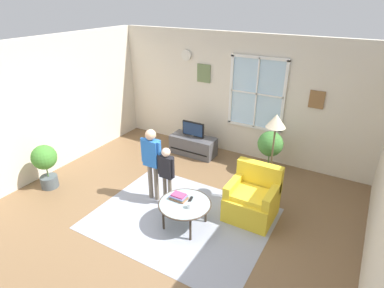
{
  "coord_description": "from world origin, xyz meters",
  "views": [
    {
      "loc": [
        2.52,
        -3.35,
        3.39
      ],
      "look_at": [
        0.2,
        0.64,
        1.19
      ],
      "focal_mm": 29.88,
      "sensor_mm": 36.0,
      "label": 1
    }
  ],
  "objects_px": {
    "television": "(193,129)",
    "coffee_table": "(185,205)",
    "potted_plant_corner": "(45,162)",
    "remote_near_books": "(191,199)",
    "floor_lamp": "(275,130)",
    "cup": "(189,206)",
    "potted_plant_by_window": "(270,146)",
    "person_blue_shirt": "(152,157)",
    "tv_stand": "(193,145)",
    "person_black_shirt": "(167,170)",
    "armchair": "(252,199)",
    "book_stack": "(179,197)"
  },
  "relations": [
    {
      "from": "television",
      "to": "coffee_table",
      "type": "bearing_deg",
      "value": -63.03
    },
    {
      "from": "potted_plant_corner",
      "to": "remote_near_books",
      "type": "bearing_deg",
      "value": 9.21
    },
    {
      "from": "television",
      "to": "floor_lamp",
      "type": "distance_m",
      "value": 2.4
    },
    {
      "from": "cup",
      "to": "potted_plant_by_window",
      "type": "bearing_deg",
      "value": 78.23
    },
    {
      "from": "person_blue_shirt",
      "to": "floor_lamp",
      "type": "bearing_deg",
      "value": 27.69
    },
    {
      "from": "cup",
      "to": "remote_near_books",
      "type": "height_order",
      "value": "cup"
    },
    {
      "from": "remote_near_books",
      "to": "tv_stand",
      "type": "bearing_deg",
      "value": 118.99
    },
    {
      "from": "television",
      "to": "remote_near_books",
      "type": "distance_m",
      "value": 2.43
    },
    {
      "from": "coffee_table",
      "to": "potted_plant_by_window",
      "type": "xyz_separation_m",
      "value": [
        0.61,
        2.29,
        0.21
      ]
    },
    {
      "from": "floor_lamp",
      "to": "person_blue_shirt",
      "type": "bearing_deg",
      "value": -152.31
    },
    {
      "from": "person_black_shirt",
      "to": "cup",
      "type": "bearing_deg",
      "value": -30.32
    },
    {
      "from": "person_black_shirt",
      "to": "potted_plant_corner",
      "type": "relative_size",
      "value": 1.26
    },
    {
      "from": "television",
      "to": "remote_near_books",
      "type": "relative_size",
      "value": 3.79
    },
    {
      "from": "person_black_shirt",
      "to": "person_blue_shirt",
      "type": "xyz_separation_m",
      "value": [
        -0.31,
        0.02,
        0.16
      ]
    },
    {
      "from": "armchair",
      "to": "book_stack",
      "type": "bearing_deg",
      "value": -142.97
    },
    {
      "from": "armchair",
      "to": "television",
      "type": "bearing_deg",
      "value": 143.26
    },
    {
      "from": "remote_near_books",
      "to": "potted_plant_corner",
      "type": "relative_size",
      "value": 0.16
    },
    {
      "from": "person_blue_shirt",
      "to": "television",
      "type": "bearing_deg",
      "value": 98.19
    },
    {
      "from": "television",
      "to": "potted_plant_by_window",
      "type": "xyz_separation_m",
      "value": [
        1.76,
        0.04,
        0.0
      ]
    },
    {
      "from": "remote_near_books",
      "to": "potted_plant_by_window",
      "type": "height_order",
      "value": "potted_plant_by_window"
    },
    {
      "from": "television",
      "to": "floor_lamp",
      "type": "bearing_deg",
      "value": -24.56
    },
    {
      "from": "book_stack",
      "to": "floor_lamp",
      "type": "height_order",
      "value": "floor_lamp"
    },
    {
      "from": "television",
      "to": "remote_near_books",
      "type": "height_order",
      "value": "television"
    },
    {
      "from": "book_stack",
      "to": "floor_lamp",
      "type": "distance_m",
      "value": 1.88
    },
    {
      "from": "coffee_table",
      "to": "person_black_shirt",
      "type": "xyz_separation_m",
      "value": [
        -0.56,
        0.34,
        0.29
      ]
    },
    {
      "from": "coffee_table",
      "to": "book_stack",
      "type": "xyz_separation_m",
      "value": [
        -0.14,
        0.05,
        0.07
      ]
    },
    {
      "from": "tv_stand",
      "to": "armchair",
      "type": "bearing_deg",
      "value": -36.79
    },
    {
      "from": "person_black_shirt",
      "to": "remote_near_books",
      "type": "bearing_deg",
      "value": -19.63
    },
    {
      "from": "armchair",
      "to": "potted_plant_by_window",
      "type": "relative_size",
      "value": 0.95
    },
    {
      "from": "tv_stand",
      "to": "cup",
      "type": "bearing_deg",
      "value": -61.3
    },
    {
      "from": "tv_stand",
      "to": "potted_plant_corner",
      "type": "bearing_deg",
      "value": -123.08
    },
    {
      "from": "armchair",
      "to": "floor_lamp",
      "type": "xyz_separation_m",
      "value": [
        0.1,
        0.52,
        1.06
      ]
    },
    {
      "from": "remote_near_books",
      "to": "floor_lamp",
      "type": "xyz_separation_m",
      "value": [
        0.89,
        1.18,
        0.94
      ]
    },
    {
      "from": "television",
      "to": "cup",
      "type": "height_order",
      "value": "television"
    },
    {
      "from": "tv_stand",
      "to": "potted_plant_corner",
      "type": "relative_size",
      "value": 1.2
    },
    {
      "from": "coffee_table",
      "to": "potted_plant_by_window",
      "type": "height_order",
      "value": "potted_plant_by_window"
    },
    {
      "from": "coffee_table",
      "to": "book_stack",
      "type": "relative_size",
      "value": 3.19
    },
    {
      "from": "floor_lamp",
      "to": "tv_stand",
      "type": "bearing_deg",
      "value": 155.38
    },
    {
      "from": "person_black_shirt",
      "to": "floor_lamp",
      "type": "relative_size",
      "value": 0.67
    },
    {
      "from": "floor_lamp",
      "to": "remote_near_books",
      "type": "bearing_deg",
      "value": -127.11
    },
    {
      "from": "armchair",
      "to": "book_stack",
      "type": "distance_m",
      "value": 1.22
    },
    {
      "from": "book_stack",
      "to": "person_blue_shirt",
      "type": "relative_size",
      "value": 0.19
    },
    {
      "from": "tv_stand",
      "to": "person_black_shirt",
      "type": "xyz_separation_m",
      "value": [
        0.58,
        -1.91,
        0.48
      ]
    },
    {
      "from": "coffee_table",
      "to": "book_stack",
      "type": "distance_m",
      "value": 0.16
    },
    {
      "from": "coffee_table",
      "to": "floor_lamp",
      "type": "xyz_separation_m",
      "value": [
        0.92,
        1.3,
        0.98
      ]
    },
    {
      "from": "television",
      "to": "person_blue_shirt",
      "type": "bearing_deg",
      "value": -81.81
    },
    {
      "from": "television",
      "to": "armchair",
      "type": "xyz_separation_m",
      "value": [
        1.97,
        -1.47,
        -0.29
      ]
    },
    {
      "from": "cup",
      "to": "potted_plant_by_window",
      "type": "distance_m",
      "value": 2.4
    },
    {
      "from": "floor_lamp",
      "to": "potted_plant_by_window",
      "type": "bearing_deg",
      "value": 107.62
    },
    {
      "from": "remote_near_books",
      "to": "potted_plant_corner",
      "type": "height_order",
      "value": "potted_plant_corner"
    }
  ]
}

